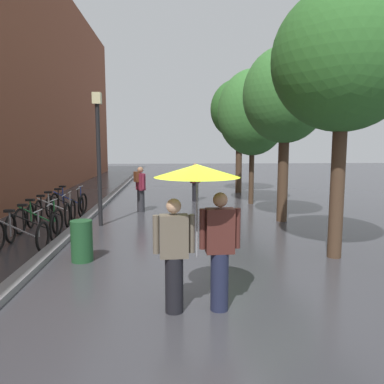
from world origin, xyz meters
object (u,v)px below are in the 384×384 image
at_px(street_tree_3, 240,110).
at_px(litter_bin, 82,241).
at_px(street_tree_2, 253,113).
at_px(parked_bicycle_3, 49,215).
at_px(parked_bicycle_2, 39,221).
at_px(couple_under_umbrella, 197,212).
at_px(parked_bicycle_4, 56,210).
at_px(parked_bicycle_1, 32,227).
at_px(parked_bicycle_6, 69,202).
at_px(pedestrian_walking_midground, 195,182).
at_px(street_lamp_post, 98,148).
at_px(street_tree_0, 344,61).
at_px(parked_bicycle_5, 65,206).
at_px(street_tree_1, 285,96).
at_px(pedestrian_walking_far, 140,188).
at_px(parked_bicycle_0, 20,235).

relative_size(street_tree_3, litter_bin, 6.46).
height_order(street_tree_2, street_tree_3, street_tree_3).
bearing_deg(parked_bicycle_3, litter_bin, -62.74).
relative_size(parked_bicycle_2, couple_under_umbrella, 0.54).
bearing_deg(parked_bicycle_4, parked_bicycle_1, -86.48).
xyz_separation_m(parked_bicycle_6, pedestrian_walking_midground, (4.57, 2.49, 0.43)).
xyz_separation_m(couple_under_umbrella, street_lamp_post, (-2.44, 5.86, 0.82)).
bearing_deg(parked_bicycle_2, pedestrian_walking_midground, 51.16).
xyz_separation_m(street_tree_0, street_lamp_post, (-5.54, 3.44, -1.78)).
bearing_deg(parked_bicycle_5, street_tree_1, -8.45).
bearing_deg(street_tree_2, street_tree_3, 88.00).
bearing_deg(parked_bicycle_6, parked_bicycle_4, -89.78).
bearing_deg(street_tree_0, parked_bicycle_4, 150.09).
bearing_deg(parked_bicycle_3, parked_bicycle_4, 92.91).
bearing_deg(pedestrian_walking_midground, pedestrian_walking_far, -131.33).
relative_size(parked_bicycle_2, parked_bicycle_5, 1.06).
distance_m(street_tree_1, couple_under_umbrella, 7.33).
relative_size(parked_bicycle_2, parked_bicycle_3, 1.02).
bearing_deg(parked_bicycle_2, pedestrian_walking_far, 53.11).
bearing_deg(street_tree_0, pedestrian_walking_far, 128.73).
relative_size(parked_bicycle_4, pedestrian_walking_far, 0.70).
bearing_deg(parked_bicycle_5, street_tree_3, 40.99).
distance_m(parked_bicycle_0, parked_bicycle_1, 0.82).
bearing_deg(parked_bicycle_2, couple_under_umbrella, -51.32).
height_order(parked_bicycle_1, pedestrian_walking_far, pedestrian_walking_far).
bearing_deg(pedestrian_walking_midground, street_tree_2, -20.28).
bearing_deg(parked_bicycle_3, pedestrian_walking_midground, 46.69).
distance_m(street_tree_2, parked_bicycle_3, 8.44).
height_order(street_tree_3, parked_bicycle_3, street_tree_3).
distance_m(parked_bicycle_1, pedestrian_walking_far, 4.70).
bearing_deg(couple_under_umbrella, street_lamp_post, 112.57).
xyz_separation_m(litter_bin, pedestrian_walking_midground, (2.86, 8.02, 0.38)).
bearing_deg(street_tree_1, parked_bicycle_0, -156.18).
distance_m(parked_bicycle_0, parked_bicycle_6, 4.78).
height_order(street_tree_0, parked_bicycle_3, street_tree_0).
distance_m(parked_bicycle_6, pedestrian_walking_midground, 5.22).
distance_m(parked_bicycle_2, parked_bicycle_3, 0.84).
height_order(parked_bicycle_2, parked_bicycle_6, same).
height_order(street_tree_0, litter_bin, street_tree_0).
height_order(street_tree_2, couple_under_umbrella, street_tree_2).
height_order(parked_bicycle_4, pedestrian_walking_midground, pedestrian_walking_midground).
bearing_deg(street_tree_0, parked_bicycle_0, 173.50).
height_order(street_tree_0, pedestrian_walking_midground, street_tree_0).
distance_m(street_tree_0, street_tree_1, 3.80).
xyz_separation_m(street_tree_1, pedestrian_walking_far, (-4.52, 1.87, -2.96)).
bearing_deg(parked_bicycle_1, pedestrian_walking_far, 60.32).
bearing_deg(couple_under_umbrella, street_tree_1, 63.56).
xyz_separation_m(street_tree_0, parked_bicycle_5, (-6.93, 4.82, -3.67)).
bearing_deg(street_lamp_post, parked_bicycle_1, -125.51).
bearing_deg(parked_bicycle_1, parked_bicycle_6, 92.24).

